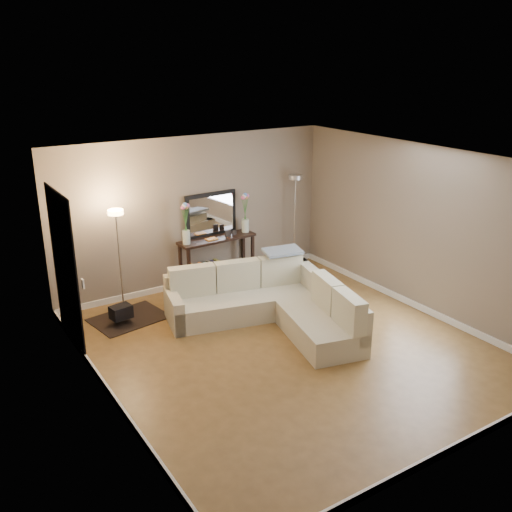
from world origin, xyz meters
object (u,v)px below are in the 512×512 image
console_table (213,259)px  floor_lamp_lit (118,241)px  floor_lamp_unlit (295,203)px  sectional_sofa (271,303)px

console_table → floor_lamp_lit: floor_lamp_lit is taller
console_table → floor_lamp_unlit: bearing=-1.5°
floor_lamp_unlit → sectional_sofa: bearing=-134.4°
console_table → floor_lamp_unlit: 1.87m
sectional_sofa → console_table: console_table is taller
floor_lamp_unlit → console_table: bearing=178.5°
sectional_sofa → floor_lamp_lit: 2.51m
sectional_sofa → console_table: size_ratio=1.94×
sectional_sofa → console_table: (-0.03, 1.75, 0.18)m
floor_lamp_lit → floor_lamp_unlit: bearing=2.2°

